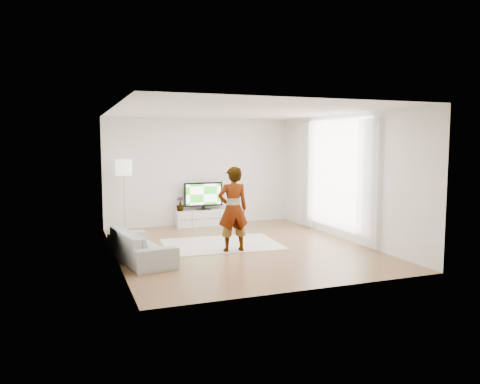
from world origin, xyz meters
name	(u,v)px	position (x,y,z in m)	size (l,w,h in m)	color
floor	(240,247)	(0.00, 0.00, 0.00)	(6.00, 6.00, 0.00)	#996F45
ceiling	(240,111)	(0.00, 0.00, 2.80)	(6.00, 6.00, 0.00)	white
wall_left	(114,184)	(-2.50, 0.00, 1.40)	(0.02, 6.00, 2.80)	white
wall_right	(344,177)	(2.50, 0.00, 1.40)	(0.02, 6.00, 2.80)	white
wall_back	(200,172)	(0.00, 3.00, 1.40)	(5.00, 0.02, 2.80)	white
wall_front	(312,196)	(0.00, -3.00, 1.40)	(5.00, 0.02, 2.80)	white
window	(336,174)	(2.48, 0.30, 1.45)	(0.01, 2.60, 2.50)	white
curtain_near	(368,183)	(2.40, -1.00, 1.35)	(0.04, 0.70, 2.60)	white
curtain_far	(306,175)	(2.40, 1.60, 1.35)	(0.04, 0.70, 2.60)	white
media_console	(204,218)	(0.03, 2.76, 0.21)	(1.48, 0.42, 0.42)	white
television	(203,195)	(0.03, 2.79, 0.81)	(1.03, 0.20, 0.72)	black
game_console	(227,205)	(0.68, 2.76, 0.52)	(0.06, 0.15, 0.20)	white
potted_plant	(180,204)	(-0.60, 2.77, 0.60)	(0.20, 0.20, 0.37)	#3F7238
rug	(221,244)	(-0.27, 0.41, 0.01)	(2.43, 1.75, 0.01)	beige
player	(233,209)	(-0.25, -0.29, 0.86)	(0.62, 0.40, 1.69)	#334772
sofa	(141,245)	(-2.08, -0.37, 0.28)	(1.92, 0.75, 0.56)	#A8A8A3
floor_lamp	(124,171)	(-2.02, 2.53, 1.50)	(0.39, 0.39, 1.77)	silver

